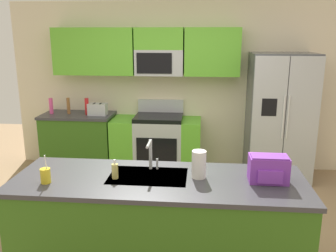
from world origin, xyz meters
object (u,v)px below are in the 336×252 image
range_oven (157,144)px  refrigerator (279,118)px  pepper_mill (68,106)px  bottle_red (87,106)px  backpack (268,168)px  soap_dispenser (115,171)px  bottle_pink (51,106)px  drink_cup_yellow (46,176)px  paper_towel_roll (199,164)px  toaster (98,109)px  sink_faucet (151,152)px

range_oven → refrigerator: refrigerator is taller
pepper_mill → refrigerator: bearing=-1.2°
refrigerator → bottle_red: 2.89m
refrigerator → backpack: bearing=-103.7°
soap_dispenser → refrigerator: bearing=52.1°
range_oven → soap_dispenser: range_oven is taller
range_oven → bottle_pink: size_ratio=5.57×
drink_cup_yellow → paper_towel_roll: drink_cup_yellow is taller
bottle_pink → soap_dispenser: size_ratio=1.44×
toaster → bottle_pink: size_ratio=1.15×
refrigerator → pepper_mill: refrigerator is taller
soap_dispenser → toaster: bearing=109.5°
pepper_mill → bottle_red: bottle_red is taller
range_oven → backpack: backpack is taller
pepper_mill → bottle_pink: size_ratio=1.03×
refrigerator → drink_cup_yellow: (-2.41, -2.54, 0.04)m
backpack → range_oven: bearing=117.5°
pepper_mill → drink_cup_yellow: (0.78, -2.61, -0.06)m
paper_towel_roll → toaster: bearing=124.1°
refrigerator → pepper_mill: 3.20m
toaster → sink_faucet: 2.47m
range_oven → backpack: 2.77m
range_oven → drink_cup_yellow: 2.73m
range_oven → pepper_mill: pepper_mill is taller
backpack → drink_cup_yellow: bearing=-173.7°
refrigerator → sink_faucet: refrigerator is taller
bottle_pink → drink_cup_yellow: bearing=-67.9°
refrigerator → pepper_mill: bearing=178.8°
refrigerator → bottle_pink: refrigerator is taller
pepper_mill → drink_cup_yellow: bearing=-73.4°
sink_faucet → soap_dispenser: size_ratio=1.66×
bottle_pink → bottle_red: bottle_red is taller
sink_faucet → paper_towel_roll: size_ratio=1.17×
soap_dispenser → backpack: bearing=2.6°
bottle_pink → soap_dispenser: bottle_pink is taller
bottle_red → soap_dispenser: 2.64m
toaster → bottle_red: 0.18m
bottle_red → sink_faucet: bearing=-59.4°
sink_faucet → paper_towel_roll: 0.46m
bottle_pink → soap_dispenser: 2.92m
range_oven → paper_towel_roll: 2.53m
drink_cup_yellow → paper_towel_roll: bearing=10.6°
sink_faucet → soap_dispenser: bearing=-141.1°
toaster → soap_dispenser: size_ratio=1.65×
pepper_mill → drink_cup_yellow: 2.72m
range_oven → soap_dispenser: bearing=-91.0°
bottle_pink → sink_faucet: sink_faucet is taller
drink_cup_yellow → backpack: (1.85, 0.20, 0.05)m
drink_cup_yellow → sink_faucet: bearing=24.1°
toaster → bottle_red: bearing=172.8°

